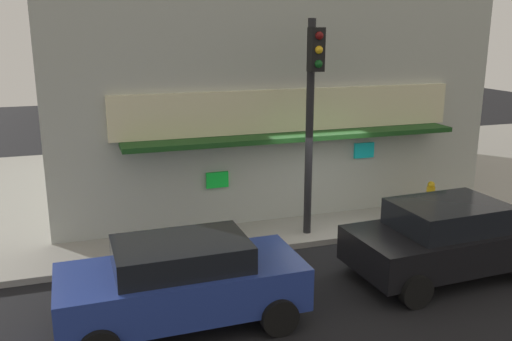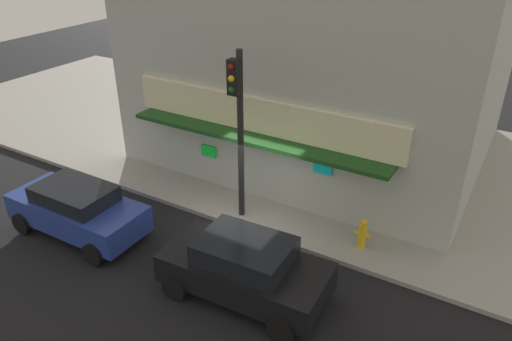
{
  "view_description": "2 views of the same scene",
  "coord_description": "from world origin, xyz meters",
  "px_view_note": "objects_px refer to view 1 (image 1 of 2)",
  "views": [
    {
      "loc": [
        -5.62,
        -10.93,
        4.96
      ],
      "look_at": [
        -1.74,
        0.68,
        1.78
      ],
      "focal_mm": 38.52,
      "sensor_mm": 36.0,
      "label": 1
    },
    {
      "loc": [
        6.27,
        -9.95,
        8.27
      ],
      "look_at": [
        0.23,
        0.25,
        1.99
      ],
      "focal_mm": 34.1,
      "sensor_mm": 36.0,
      "label": 2
    }
  ],
  "objects_px": {
    "trash_can": "(158,210)",
    "parked_car_black": "(446,238)",
    "pedestrian": "(222,186)",
    "traffic_light": "(312,100)",
    "potted_plant_by_doorway": "(303,181)",
    "fire_hydrant": "(430,198)",
    "parked_car_blue": "(182,281)"
  },
  "relations": [
    {
      "from": "fire_hydrant",
      "to": "parked_car_blue",
      "type": "bearing_deg",
      "value": -155.64
    },
    {
      "from": "fire_hydrant",
      "to": "parked_car_blue",
      "type": "relative_size",
      "value": 0.21
    },
    {
      "from": "pedestrian",
      "to": "potted_plant_by_doorway",
      "type": "height_order",
      "value": "pedestrian"
    },
    {
      "from": "traffic_light",
      "to": "fire_hydrant",
      "type": "xyz_separation_m",
      "value": [
        3.7,
        0.39,
        -2.8
      ]
    },
    {
      "from": "trash_can",
      "to": "pedestrian",
      "type": "relative_size",
      "value": 0.47
    },
    {
      "from": "trash_can",
      "to": "parked_car_blue",
      "type": "xyz_separation_m",
      "value": [
        -0.3,
        -4.68,
        0.27
      ]
    },
    {
      "from": "trash_can",
      "to": "pedestrian",
      "type": "xyz_separation_m",
      "value": [
        1.62,
        -0.12,
        0.53
      ]
    },
    {
      "from": "traffic_light",
      "to": "fire_hydrant",
      "type": "height_order",
      "value": "traffic_light"
    },
    {
      "from": "fire_hydrant",
      "to": "parked_car_black",
      "type": "distance_m",
      "value": 3.61
    },
    {
      "from": "pedestrian",
      "to": "parked_car_blue",
      "type": "distance_m",
      "value": 4.96
    },
    {
      "from": "traffic_light",
      "to": "trash_can",
      "type": "relative_size",
      "value": 6.39
    },
    {
      "from": "traffic_light",
      "to": "parked_car_blue",
      "type": "distance_m",
      "value": 5.33
    },
    {
      "from": "traffic_light",
      "to": "potted_plant_by_doorway",
      "type": "bearing_deg",
      "value": 70.36
    },
    {
      "from": "trash_can",
      "to": "parked_car_blue",
      "type": "bearing_deg",
      "value": -93.61
    },
    {
      "from": "fire_hydrant",
      "to": "parked_car_black",
      "type": "relative_size",
      "value": 0.22
    },
    {
      "from": "trash_can",
      "to": "pedestrian",
      "type": "bearing_deg",
      "value": -4.16
    },
    {
      "from": "trash_can",
      "to": "parked_car_black",
      "type": "bearing_deg",
      "value": -40.59
    },
    {
      "from": "potted_plant_by_doorway",
      "to": "fire_hydrant",
      "type": "bearing_deg",
      "value": -36.25
    },
    {
      "from": "fire_hydrant",
      "to": "trash_can",
      "type": "relative_size",
      "value": 1.12
    },
    {
      "from": "traffic_light",
      "to": "trash_can",
      "type": "xyz_separation_m",
      "value": [
        -3.34,
        1.76,
        -2.84
      ]
    },
    {
      "from": "pedestrian",
      "to": "parked_car_blue",
      "type": "bearing_deg",
      "value": -112.76
    },
    {
      "from": "parked_car_black",
      "to": "parked_car_blue",
      "type": "bearing_deg",
      "value": -177.61
    },
    {
      "from": "fire_hydrant",
      "to": "pedestrian",
      "type": "height_order",
      "value": "pedestrian"
    },
    {
      "from": "fire_hydrant",
      "to": "pedestrian",
      "type": "bearing_deg",
      "value": 167.07
    },
    {
      "from": "pedestrian",
      "to": "potted_plant_by_doorway",
      "type": "distance_m",
      "value": 2.75
    },
    {
      "from": "traffic_light",
      "to": "pedestrian",
      "type": "xyz_separation_m",
      "value": [
        -1.72,
        1.64,
        -2.31
      ]
    },
    {
      "from": "fire_hydrant",
      "to": "trash_can",
      "type": "height_order",
      "value": "fire_hydrant"
    },
    {
      "from": "fire_hydrant",
      "to": "parked_car_black",
      "type": "xyz_separation_m",
      "value": [
        -1.84,
        -3.09,
        0.24
      ]
    },
    {
      "from": "traffic_light",
      "to": "trash_can",
      "type": "height_order",
      "value": "traffic_light"
    },
    {
      "from": "trash_can",
      "to": "potted_plant_by_doorway",
      "type": "relative_size",
      "value": 0.75
    },
    {
      "from": "fire_hydrant",
      "to": "parked_car_blue",
      "type": "distance_m",
      "value": 8.06
    },
    {
      "from": "traffic_light",
      "to": "potted_plant_by_doorway",
      "type": "height_order",
      "value": "traffic_light"
    }
  ]
}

